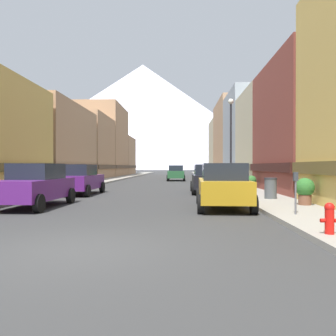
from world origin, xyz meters
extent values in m
plane|color=#333333|center=(0.00, 0.00, 0.00)|extent=(400.00, 400.00, 0.00)
cube|color=gray|center=(-6.25, 35.00, 0.07)|extent=(2.50, 100.00, 0.15)
cube|color=gray|center=(6.25, 35.00, 0.07)|extent=(2.50, 100.00, 0.15)
cube|color=tan|center=(-10.76, 26.07, 3.78)|extent=(6.51, 13.02, 7.55)
cube|color=brown|center=(-10.76, 26.07, 1.60)|extent=(6.81, 13.02, 0.50)
cube|color=tan|center=(-11.51, 38.39, 4.16)|extent=(8.02, 10.72, 8.32)
cube|color=brown|center=(-11.51, 38.39, 1.60)|extent=(8.32, 10.72, 0.50)
cube|color=tan|center=(-10.94, 50.34, 5.81)|extent=(6.89, 12.61, 11.61)
cube|color=brown|center=(-10.94, 50.34, 1.60)|extent=(7.19, 12.61, 0.50)
cube|color=tan|center=(-11.06, 61.94, 3.73)|extent=(7.13, 10.24, 7.47)
cube|color=brown|center=(-11.06, 61.94, 1.60)|extent=(7.43, 10.24, 0.50)
cube|color=beige|center=(10.91, 23.43, 4.06)|extent=(6.82, 8.10, 8.11)
cube|color=#595444|center=(10.91, 23.43, 1.60)|extent=(7.12, 8.10, 0.50)
cube|color=#99A5B2|center=(11.24, 32.51, 5.00)|extent=(7.47, 9.74, 9.99)
cube|color=#444A50|center=(11.24, 32.51, 1.60)|extent=(7.77, 9.74, 0.50)
cube|color=tan|center=(11.08, 44.07, 5.54)|extent=(7.16, 13.00, 11.09)
cube|color=brown|center=(11.08, 44.07, 1.60)|extent=(7.46, 13.00, 0.50)
cube|color=beige|center=(10.99, 55.62, 4.89)|extent=(6.99, 9.10, 9.77)
cube|color=#595444|center=(10.99, 55.62, 1.60)|extent=(7.29, 9.10, 0.50)
cube|color=#591E72|center=(-3.80, 7.04, 0.74)|extent=(1.95, 4.45, 0.80)
cube|color=#1E232D|center=(-3.79, 7.29, 1.46)|extent=(1.66, 2.24, 0.64)
cylinder|color=black|center=(-2.92, 5.37, 0.34)|extent=(0.24, 0.69, 0.68)
cylinder|color=black|center=(-2.84, 8.67, 0.34)|extent=(0.24, 0.69, 0.68)
cylinder|color=black|center=(-4.68, 8.71, 0.34)|extent=(0.24, 0.69, 0.68)
cube|color=#591E72|center=(-3.80, 13.36, 0.74)|extent=(1.91, 4.43, 0.80)
cube|color=#1E232D|center=(-3.80, 13.11, 1.46)|extent=(1.63, 2.23, 0.64)
cylinder|color=black|center=(-4.69, 15.03, 0.34)|extent=(0.23, 0.68, 0.68)
cylinder|color=black|center=(-2.85, 15.00, 0.34)|extent=(0.23, 0.68, 0.68)
cylinder|color=black|center=(-4.75, 11.73, 0.34)|extent=(0.23, 0.68, 0.68)
cylinder|color=black|center=(-2.91, 11.70, 0.34)|extent=(0.23, 0.68, 0.68)
cube|color=#B28419|center=(3.80, 6.98, 0.74)|extent=(2.00, 4.46, 0.80)
cube|color=#1E232D|center=(3.79, 6.73, 1.46)|extent=(1.68, 2.26, 0.64)
cylinder|color=black|center=(2.94, 8.66, 0.34)|extent=(0.24, 0.69, 0.68)
cylinder|color=black|center=(4.78, 8.59, 0.34)|extent=(0.24, 0.69, 0.68)
cylinder|color=black|center=(2.82, 5.36, 0.34)|extent=(0.24, 0.69, 0.68)
cylinder|color=black|center=(4.66, 5.30, 0.34)|extent=(0.24, 0.69, 0.68)
cube|color=black|center=(3.80, 14.82, 0.74)|extent=(1.88, 4.41, 0.80)
cube|color=#1E232D|center=(3.80, 14.57, 1.46)|extent=(1.62, 2.21, 0.64)
cylinder|color=black|center=(2.89, 16.48, 0.34)|extent=(0.23, 0.68, 0.68)
cylinder|color=black|center=(4.73, 16.46, 0.34)|extent=(0.23, 0.68, 0.68)
cylinder|color=black|center=(2.87, 13.18, 0.34)|extent=(0.23, 0.68, 0.68)
cylinder|color=black|center=(4.71, 13.16, 0.34)|extent=(0.23, 0.68, 0.68)
cube|color=#265933|center=(1.60, 33.23, 0.74)|extent=(1.84, 4.40, 0.80)
cube|color=#1E232D|center=(1.60, 32.98, 1.46)|extent=(1.60, 2.20, 0.64)
cylinder|color=black|center=(0.68, 34.88, 0.34)|extent=(0.22, 0.68, 0.68)
cylinder|color=black|center=(2.52, 34.88, 0.34)|extent=(0.22, 0.68, 0.68)
cylinder|color=black|center=(0.68, 31.58, 0.34)|extent=(0.22, 0.68, 0.68)
cylinder|color=black|center=(2.52, 31.58, 0.34)|extent=(0.22, 0.68, 0.68)
cylinder|color=red|center=(5.45, 1.09, 0.43)|extent=(0.20, 0.20, 0.55)
sphere|color=red|center=(5.45, 1.09, 0.74)|extent=(0.22, 0.22, 0.22)
cylinder|color=red|center=(5.30, 1.09, 0.45)|extent=(0.10, 0.09, 0.09)
cylinder|color=red|center=(5.60, 1.09, 0.45)|extent=(0.10, 0.09, 0.09)
cylinder|color=#595960|center=(5.75, 4.28, 0.68)|extent=(0.06, 0.06, 1.05)
cube|color=#33383F|center=(5.75, 4.28, 1.34)|extent=(0.14, 0.10, 0.28)
cylinder|color=#4C5156|center=(6.35, 9.63, 0.60)|extent=(0.56, 0.56, 0.90)
cylinder|color=#2D2D33|center=(6.35, 9.63, 1.09)|extent=(0.59, 0.59, 0.08)
cylinder|color=brown|center=(7.00, 17.16, 0.30)|extent=(0.53, 0.53, 0.30)
sphere|color=#2E662B|center=(7.00, 17.16, 0.71)|extent=(0.65, 0.65, 0.65)
cylinder|color=#4C4C51|center=(-7.00, 17.12, 0.37)|extent=(0.44, 0.44, 0.45)
sphere|color=#1C8A23|center=(-7.00, 17.12, 0.84)|extent=(0.61, 0.61, 0.61)
cylinder|color=brown|center=(7.00, 6.99, 0.35)|extent=(0.49, 0.49, 0.40)
sphere|color=#2C6729|center=(7.00, 6.99, 0.84)|extent=(0.74, 0.74, 0.74)
cylinder|color=#333338|center=(6.25, 17.09, 0.85)|extent=(0.36, 0.36, 1.41)
sphere|color=tan|center=(6.25, 17.09, 1.67)|extent=(0.22, 0.22, 0.22)
cylinder|color=black|center=(5.35, 15.58, 2.90)|extent=(0.12, 0.12, 5.50)
sphere|color=white|center=(5.35, 15.58, 5.83)|extent=(0.36, 0.36, 0.36)
cone|color=silver|center=(-27.09, 260.00, 40.16)|extent=(221.55, 221.55, 80.32)
camera|label=1|loc=(2.13, -6.75, 1.66)|focal=36.97mm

